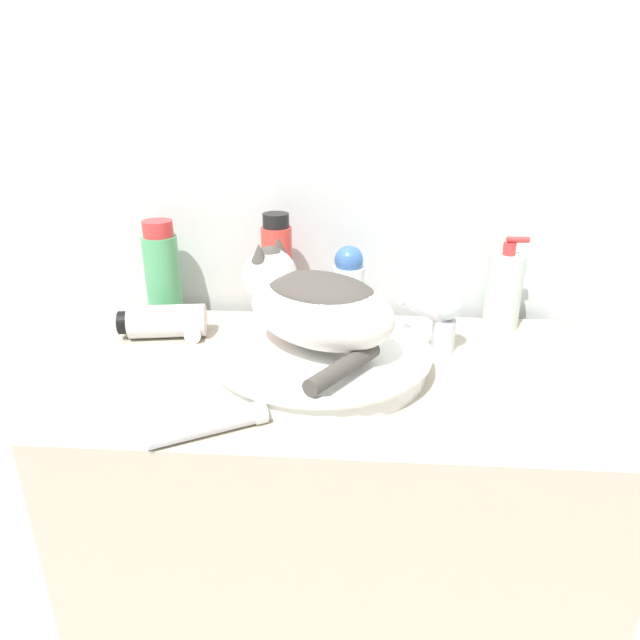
{
  "coord_description": "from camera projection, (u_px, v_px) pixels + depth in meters",
  "views": [
    {
      "loc": [
        0.03,
        -0.63,
        1.29
      ],
      "look_at": [
        -0.04,
        0.25,
        0.92
      ],
      "focal_mm": 32.0,
      "sensor_mm": 36.0,
      "label": 1
    }
  ],
  "objects": [
    {
      "name": "hair_dryer",
      "position": [
        168.0,
        322.0,
        1.13
      ],
      "size": [
        0.17,
        0.1,
        0.07
      ],
      "rotation": [
        0.0,
        0.0,
        3.3
      ],
      "color": "silver",
      "rests_on": "vanity_counter"
    },
    {
      "name": "vanity_counter",
      "position": [
        338.0,
        547.0,
        1.17
      ],
      "size": [
        0.91,
        0.52,
        0.82
      ],
      "color": "#B2A893",
      "rests_on": "ground_plane"
    },
    {
      "name": "wall_back",
      "position": [
        350.0,
        129.0,
        1.15
      ],
      "size": [
        8.0,
        0.05,
        2.4
      ],
      "color": "silver",
      "rests_on": "ground_plane"
    },
    {
      "name": "cat",
      "position": [
        314.0,
        303.0,
        0.97
      ],
      "size": [
        0.32,
        0.33,
        0.17
      ],
      "rotation": [
        0.0,
        0.0,
        2.61
      ],
      "color": "silver",
      "rests_on": "sink_basin"
    },
    {
      "name": "faucet",
      "position": [
        442.0,
        314.0,
        1.05
      ],
      "size": [
        0.12,
        0.08,
        0.13
      ],
      "rotation": [
        0.0,
        0.0,
        -2.75
      ],
      "color": "silver",
      "rests_on": "vanity_counter"
    },
    {
      "name": "lotion_bottle_white",
      "position": [
        348.0,
        285.0,
        1.18
      ],
      "size": [
        0.07,
        0.07,
        0.17
      ],
      "color": "silver",
      "rests_on": "vanity_counter"
    },
    {
      "name": "soap_bar",
      "position": [
        501.0,
        393.0,
        0.91
      ],
      "size": [
        0.07,
        0.05,
        0.02
      ],
      "color": "silver",
      "rests_on": "vanity_counter"
    },
    {
      "name": "shampoo_bottle_tall",
      "position": [
        277.0,
        270.0,
        1.17
      ],
      "size": [
        0.06,
        0.06,
        0.23
      ],
      "color": "#DB3D33",
      "rests_on": "vanity_counter"
    },
    {
      "name": "mouthwash_bottle",
      "position": [
        163.0,
        272.0,
        1.19
      ],
      "size": [
        0.07,
        0.07,
        0.21
      ],
      "color": "#4CA366",
      "rests_on": "vanity_counter"
    },
    {
      "name": "sink_basin",
      "position": [
        321.0,
        355.0,
        1.0
      ],
      "size": [
        0.39,
        0.39,
        0.05
      ],
      "color": "white",
      "rests_on": "vanity_counter"
    },
    {
      "name": "soap_pump_bottle",
      "position": [
        504.0,
        290.0,
        1.16
      ],
      "size": [
        0.07,
        0.07,
        0.19
      ],
      "color": "silver",
      "rests_on": "vanity_counter"
    },
    {
      "name": "cream_tube",
      "position": [
        210.0,
        425.0,
        0.82
      ],
      "size": [
        0.17,
        0.11,
        0.03
      ],
      "rotation": [
        0.0,
        0.0,
        0.51
      ],
      "color": "silver",
      "rests_on": "vanity_counter"
    }
  ]
}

